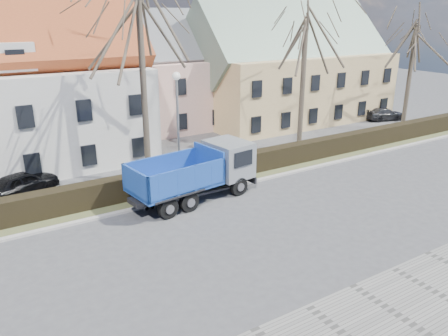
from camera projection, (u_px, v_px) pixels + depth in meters
ground at (257, 224)px, 20.92m from camera, size 120.00×120.00×0.00m
sidewalk_near at (411, 324)px, 14.09m from camera, size 80.00×5.00×0.08m
curb_far at (209, 192)px, 24.59m from camera, size 80.00×0.30×0.12m
grass_strip at (196, 183)px, 25.87m from camera, size 80.00×3.00×0.10m
hedge at (197, 174)px, 25.51m from camera, size 60.00×0.90×1.30m
building_pink at (160, 82)px, 37.61m from camera, size 10.80×8.80×8.00m
building_yellow at (290, 73)px, 41.07m from camera, size 18.80×10.80×8.50m
tree_1 at (143, 74)px, 24.64m from camera, size 9.20×9.20×12.65m
tree_2 at (303, 74)px, 30.86m from camera, size 8.00×8.00×11.00m
tree_3 at (411, 68)px, 36.90m from camera, size 7.60×7.60×10.45m
dump_truck at (190, 175)px, 23.10m from camera, size 7.60×3.64×2.92m
streetlight at (178, 128)px, 25.12m from camera, size 0.51×0.51×6.58m
cart_frame at (146, 204)px, 22.27m from camera, size 0.73×0.42×0.66m
parked_car_a at (23, 183)px, 24.20m from camera, size 4.19×2.94×1.32m
parked_car_b at (385, 114)px, 41.29m from camera, size 4.21×2.53×1.14m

